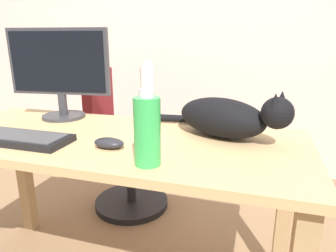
{
  "coord_description": "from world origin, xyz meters",
  "views": [
    {
      "loc": [
        0.54,
        -1.0,
        1.08
      ],
      "look_at": [
        0.23,
        0.01,
        0.77
      ],
      "focal_mm": 32.16,
      "sensor_mm": 36.0,
      "label": 1
    }
  ],
  "objects_px": {
    "keyboard": "(14,137)",
    "monitor": "(59,70)",
    "spray_bottle": "(147,131)",
    "water_bottle": "(148,94)",
    "office_chair": "(122,151)",
    "computer_mouse": "(109,143)",
    "cat": "(227,117)"
  },
  "relations": [
    {
      "from": "spray_bottle",
      "to": "water_bottle",
      "type": "bearing_deg",
      "value": 110.47
    },
    {
      "from": "office_chair",
      "to": "keyboard",
      "type": "relative_size",
      "value": 2.05
    },
    {
      "from": "office_chair",
      "to": "water_bottle",
      "type": "bearing_deg",
      "value": -50.61
    },
    {
      "from": "monitor",
      "to": "computer_mouse",
      "type": "xyz_separation_m",
      "value": [
        0.41,
        -0.32,
        -0.21
      ]
    },
    {
      "from": "office_chair",
      "to": "spray_bottle",
      "type": "distance_m",
      "value": 1.09
    },
    {
      "from": "office_chair",
      "to": "keyboard",
      "type": "bearing_deg",
      "value": -93.27
    },
    {
      "from": "monitor",
      "to": "water_bottle",
      "type": "relative_size",
      "value": 1.73
    },
    {
      "from": "office_chair",
      "to": "monitor",
      "type": "bearing_deg",
      "value": -100.07
    },
    {
      "from": "keyboard",
      "to": "computer_mouse",
      "type": "distance_m",
      "value": 0.38
    },
    {
      "from": "computer_mouse",
      "to": "water_bottle",
      "type": "relative_size",
      "value": 0.4
    },
    {
      "from": "monitor",
      "to": "cat",
      "type": "height_order",
      "value": "monitor"
    },
    {
      "from": "cat",
      "to": "computer_mouse",
      "type": "xyz_separation_m",
      "value": [
        -0.37,
        -0.24,
        -0.06
      ]
    },
    {
      "from": "cat",
      "to": "computer_mouse",
      "type": "distance_m",
      "value": 0.45
    },
    {
      "from": "office_chair",
      "to": "computer_mouse",
      "type": "height_order",
      "value": "office_chair"
    },
    {
      "from": "office_chair",
      "to": "monitor",
      "type": "height_order",
      "value": "monitor"
    },
    {
      "from": "office_chair",
      "to": "cat",
      "type": "relative_size",
      "value": 1.59
    },
    {
      "from": "cat",
      "to": "monitor",
      "type": "bearing_deg",
      "value": 174.32
    },
    {
      "from": "office_chair",
      "to": "computer_mouse",
      "type": "relative_size",
      "value": 8.2
    },
    {
      "from": "monitor",
      "to": "water_bottle",
      "type": "bearing_deg",
      "value": 4.81
    },
    {
      "from": "cat",
      "to": "spray_bottle",
      "type": "distance_m",
      "value": 0.39
    },
    {
      "from": "office_chair",
      "to": "spray_bottle",
      "type": "xyz_separation_m",
      "value": [
        0.51,
        -0.86,
        0.44
      ]
    },
    {
      "from": "water_bottle",
      "to": "keyboard",
      "type": "bearing_deg",
      "value": -134.93
    },
    {
      "from": "keyboard",
      "to": "cat",
      "type": "bearing_deg",
      "value": 20.17
    },
    {
      "from": "keyboard",
      "to": "monitor",
      "type": "bearing_deg",
      "value": 95.53
    },
    {
      "from": "keyboard",
      "to": "water_bottle",
      "type": "distance_m",
      "value": 0.56
    },
    {
      "from": "monitor",
      "to": "spray_bottle",
      "type": "distance_m",
      "value": 0.73
    },
    {
      "from": "computer_mouse",
      "to": "spray_bottle",
      "type": "xyz_separation_m",
      "value": [
        0.18,
        -0.09,
        0.09
      ]
    },
    {
      "from": "monitor",
      "to": "computer_mouse",
      "type": "bearing_deg",
      "value": -37.77
    },
    {
      "from": "keyboard",
      "to": "water_bottle",
      "type": "bearing_deg",
      "value": 45.07
    },
    {
      "from": "office_chair",
      "to": "cat",
      "type": "height_order",
      "value": "cat"
    },
    {
      "from": "cat",
      "to": "water_bottle",
      "type": "xyz_separation_m",
      "value": [
        -0.36,
        0.11,
        0.05
      ]
    },
    {
      "from": "keyboard",
      "to": "spray_bottle",
      "type": "distance_m",
      "value": 0.57
    }
  ]
}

